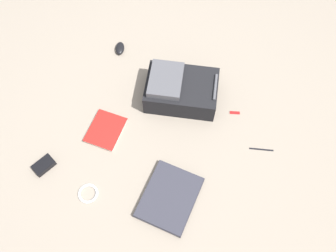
{
  "coord_description": "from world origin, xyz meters",
  "views": [
    {
      "loc": [
        0.89,
        0.33,
        1.93
      ],
      "look_at": [
        -0.02,
        0.01,
        0.02
      ],
      "focal_mm": 39.17,
      "sensor_mm": 36.0,
      "label": 1
    }
  ],
  "objects_px": {
    "backpack": "(180,90)",
    "cable_coil": "(88,193)",
    "power_brick": "(44,165)",
    "computer_mouse": "(120,48)",
    "book_manual": "(106,130)",
    "usb_stick": "(235,113)",
    "laptop": "(170,197)",
    "pen_black": "(262,149)"
  },
  "relations": [
    {
      "from": "backpack",
      "to": "cable_coil",
      "type": "height_order",
      "value": "backpack"
    },
    {
      "from": "backpack",
      "to": "cable_coil",
      "type": "xyz_separation_m",
      "value": [
        0.74,
        -0.27,
        -0.08
      ]
    },
    {
      "from": "power_brick",
      "to": "computer_mouse",
      "type": "bearing_deg",
      "value": 174.62
    },
    {
      "from": "book_manual",
      "to": "usb_stick",
      "type": "xyz_separation_m",
      "value": [
        -0.37,
        0.68,
        -0.01
      ]
    },
    {
      "from": "laptop",
      "to": "power_brick",
      "type": "height_order",
      "value": "same"
    },
    {
      "from": "backpack",
      "to": "laptop",
      "type": "bearing_deg",
      "value": 13.6
    },
    {
      "from": "pen_black",
      "to": "usb_stick",
      "type": "height_order",
      "value": "pen_black"
    },
    {
      "from": "pen_black",
      "to": "book_manual",
      "type": "bearing_deg",
      "value": -78.17
    },
    {
      "from": "power_brick",
      "to": "book_manual",
      "type": "bearing_deg",
      "value": 143.18
    },
    {
      "from": "cable_coil",
      "to": "laptop",
      "type": "bearing_deg",
      "value": 106.31
    },
    {
      "from": "book_manual",
      "to": "computer_mouse",
      "type": "bearing_deg",
      "value": -165.28
    },
    {
      "from": "laptop",
      "to": "power_brick",
      "type": "bearing_deg",
      "value": -85.24
    },
    {
      "from": "cable_coil",
      "to": "backpack",
      "type": "bearing_deg",
      "value": 159.9
    },
    {
      "from": "backpack",
      "to": "pen_black",
      "type": "xyz_separation_m",
      "value": [
        0.18,
        0.55,
        -0.08
      ]
    },
    {
      "from": "laptop",
      "to": "book_manual",
      "type": "relative_size",
      "value": 1.59
    },
    {
      "from": "book_manual",
      "to": "usb_stick",
      "type": "bearing_deg",
      "value": 118.32
    },
    {
      "from": "backpack",
      "to": "usb_stick",
      "type": "xyz_separation_m",
      "value": [
        -0.0,
        0.35,
        -0.08
      ]
    },
    {
      "from": "book_manual",
      "to": "pen_black",
      "type": "height_order",
      "value": "book_manual"
    },
    {
      "from": "laptop",
      "to": "computer_mouse",
      "type": "relative_size",
      "value": 3.54
    },
    {
      "from": "computer_mouse",
      "to": "cable_coil",
      "type": "height_order",
      "value": "computer_mouse"
    },
    {
      "from": "backpack",
      "to": "computer_mouse",
      "type": "height_order",
      "value": "backpack"
    },
    {
      "from": "computer_mouse",
      "to": "power_brick",
      "type": "relative_size",
      "value": 0.86
    },
    {
      "from": "usb_stick",
      "to": "laptop",
      "type": "bearing_deg",
      "value": -17.71
    },
    {
      "from": "backpack",
      "to": "computer_mouse",
      "type": "bearing_deg",
      "value": -113.83
    },
    {
      "from": "computer_mouse",
      "to": "cable_coil",
      "type": "distance_m",
      "value": 0.98
    },
    {
      "from": "backpack",
      "to": "power_brick",
      "type": "xyz_separation_m",
      "value": [
        0.68,
        -0.57,
        -0.07
      ]
    },
    {
      "from": "backpack",
      "to": "book_manual",
      "type": "height_order",
      "value": "backpack"
    },
    {
      "from": "laptop",
      "to": "book_manual",
      "type": "height_order",
      "value": "laptop"
    },
    {
      "from": "backpack",
      "to": "book_manual",
      "type": "bearing_deg",
      "value": -42.51
    },
    {
      "from": "backpack",
      "to": "pen_black",
      "type": "height_order",
      "value": "backpack"
    },
    {
      "from": "computer_mouse",
      "to": "pen_black",
      "type": "relative_size",
      "value": 0.74
    },
    {
      "from": "backpack",
      "to": "book_manual",
      "type": "relative_size",
      "value": 2.05
    },
    {
      "from": "cable_coil",
      "to": "power_brick",
      "type": "xyz_separation_m",
      "value": [
        -0.06,
        -0.3,
        0.01
      ]
    },
    {
      "from": "backpack",
      "to": "computer_mouse",
      "type": "xyz_separation_m",
      "value": [
        -0.21,
        -0.49,
        -0.07
      ]
    },
    {
      "from": "laptop",
      "to": "pen_black",
      "type": "bearing_deg",
      "value": 137.58
    },
    {
      "from": "backpack",
      "to": "usb_stick",
      "type": "distance_m",
      "value": 0.36
    },
    {
      "from": "laptop",
      "to": "pen_black",
      "type": "distance_m",
      "value": 0.6
    },
    {
      "from": "computer_mouse",
      "to": "power_brick",
      "type": "distance_m",
      "value": 0.9
    },
    {
      "from": "backpack",
      "to": "power_brick",
      "type": "distance_m",
      "value": 0.89
    },
    {
      "from": "book_manual",
      "to": "pen_black",
      "type": "bearing_deg",
      "value": 101.83
    },
    {
      "from": "book_manual",
      "to": "cable_coil",
      "type": "distance_m",
      "value": 0.38
    },
    {
      "from": "power_brick",
      "to": "usb_stick",
      "type": "xyz_separation_m",
      "value": [
        -0.68,
        0.92,
        -0.01
      ]
    }
  ]
}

